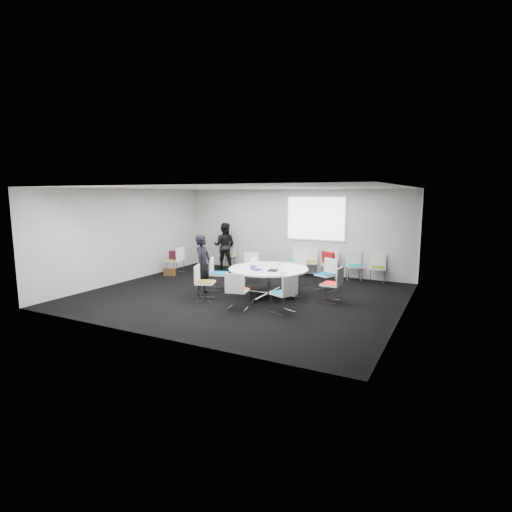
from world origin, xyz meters
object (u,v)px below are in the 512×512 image
at_px(chair_ring_h, 284,301).
at_px(chair_back_d, 354,272).
at_px(chair_ring_g, 237,298).
at_px(chair_back_b, 310,268).
at_px(maroon_bag, 175,255).
at_px(chair_ring_b, 326,281).
at_px(chair_ring_f, 205,289).
at_px(person_main, 203,265).
at_px(laptop, 255,267).
at_px(chair_spare_left, 176,265).
at_px(conference_table, 268,276).
at_px(person_back, 225,246).
at_px(brown_bag, 169,272).
at_px(chair_ring_a, 332,291).
at_px(chair_ring_d, 252,273).
at_px(chair_ring_c, 296,275).
at_px(chair_ring_e, 218,280).
at_px(chair_back_c, 330,269).
at_px(cup, 279,264).
at_px(chair_back_e, 377,274).
at_px(chair_back_a, 295,266).
at_px(chair_person_back, 227,260).

relative_size(chair_ring_h, chair_back_d, 1.00).
bearing_deg(chair_ring_g, chair_back_b, 74.90).
bearing_deg(maroon_bag, chair_ring_b, -0.70).
bearing_deg(chair_ring_f, person_main, -162.16).
bearing_deg(chair_ring_h, chair_ring_g, 126.34).
bearing_deg(laptop, chair_spare_left, 51.57).
relative_size(chair_ring_b, chair_back_b, 1.00).
bearing_deg(maroon_bag, conference_table, -17.29).
relative_size(person_back, brown_bag, 4.56).
distance_m(chair_ring_a, chair_ring_d, 3.03).
xyz_separation_m(chair_ring_b, chair_back_d, (0.37, 1.70, 0.00)).
distance_m(chair_ring_c, brown_bag, 4.20).
bearing_deg(chair_ring_e, person_main, -26.77).
bearing_deg(chair_ring_a, chair_ring_f, 117.71).
bearing_deg(laptop, chair_ring_e, 71.29).
bearing_deg(chair_back_b, conference_table, 72.13).
relative_size(chair_ring_h, chair_back_c, 1.00).
relative_size(chair_ring_d, chair_ring_h, 1.00).
distance_m(chair_ring_g, brown_bag, 4.55).
bearing_deg(laptop, cup, -69.41).
height_order(chair_back_b, chair_back_e, same).
bearing_deg(chair_ring_h, person_back, 68.43).
xyz_separation_m(chair_back_b, person_main, (-1.70, -3.56, 0.52)).
xyz_separation_m(chair_back_a, cup, (0.54, -2.51, 0.50)).
bearing_deg(person_main, chair_ring_d, -20.18).
bearing_deg(conference_table, chair_spare_left, 162.64).
relative_size(conference_table, chair_back_d, 2.35).
xyz_separation_m(chair_ring_e, chair_ring_f, (0.30, -1.10, 0.00)).
relative_size(chair_ring_c, chair_ring_h, 1.00).
height_order(chair_ring_h, laptop, chair_ring_h).
bearing_deg(chair_back_e, chair_back_a, -11.13).
distance_m(chair_ring_e, person_main, 0.82).
bearing_deg(person_back, cup, 127.82).
bearing_deg(chair_spare_left, laptop, -112.78).
bearing_deg(chair_back_c, chair_ring_f, 59.29).
distance_m(conference_table, laptop, 0.45).
xyz_separation_m(chair_back_c, chair_back_d, (0.77, -0.00, 0.00)).
height_order(chair_ring_f, cup, chair_ring_f).
xyz_separation_m(chair_ring_b, chair_ring_f, (-2.41, -2.33, 0.00)).
relative_size(chair_back_c, maroon_bag, 2.20).
relative_size(chair_spare_left, person_back, 0.54).
distance_m(person_back, cup, 3.94).
height_order(chair_person_back, person_main, person_main).
distance_m(chair_ring_g, chair_back_c, 4.48).
relative_size(chair_ring_e, chair_back_b, 1.00).
xyz_separation_m(chair_ring_e, chair_back_b, (1.63, 2.93, 0.00)).
bearing_deg(chair_ring_b, chair_back_d, -77.46).
xyz_separation_m(chair_ring_e, chair_back_e, (3.78, 2.93, 0.00)).
xyz_separation_m(chair_ring_d, chair_ring_h, (2.14, -2.49, 0.00)).
relative_size(chair_ring_d, person_main, 0.55).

